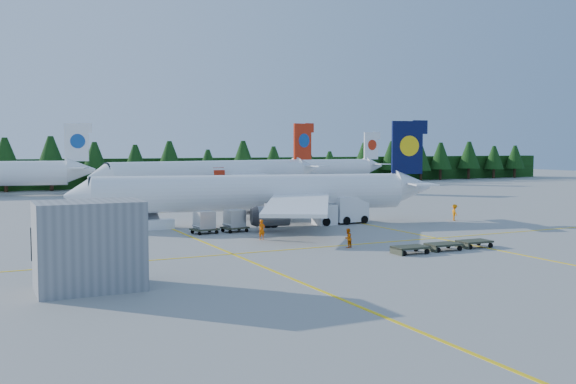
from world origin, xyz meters
name	(u,v)px	position (x,y,z in m)	size (l,w,h in m)	color
ground	(347,234)	(0.00, 0.00, 0.00)	(320.00, 320.00, 0.00)	#969792
taxi_stripe_a	(151,220)	(-14.00, 20.00, 0.01)	(0.25, 120.00, 0.01)	yellow
taxi_stripe_b	(306,212)	(6.00, 20.00, 0.01)	(0.25, 120.00, 0.01)	yellow
taxi_stripe_cross	(382,242)	(0.00, -6.00, 0.01)	(80.00, 0.25, 0.01)	yellow
treeline_hedge	(144,173)	(0.00, 82.00, 3.00)	(220.00, 4.00, 6.00)	black
terminal_building	(89,246)	(-26.00, -14.00, 2.60)	(6.00, 4.00, 5.20)	gray
airliner_navy	(246,194)	(-5.99, 10.71, 3.39)	(38.33, 31.22, 11.28)	white
airliner_red	(209,174)	(3.00, 49.24, 3.83)	(43.04, 34.98, 12.74)	white
airliner_far_right	(297,169)	(30.87, 71.95, 3.69)	(40.54, 5.62, 11.78)	white
airstairs	(152,221)	(-15.76, 12.14, 0.75)	(3.94, 5.35, 3.47)	white
service_truck	(340,210)	(3.78, 7.54, 1.45)	(6.11, 2.39, 2.92)	white
dolly_train	(443,244)	(2.00, -11.75, 0.51)	(9.50, 2.00, 0.16)	#343829
uld_pair	(220,220)	(-10.62, 6.25, 1.24)	(5.70, 2.26, 1.84)	#343829
crew_a	(262,230)	(-8.79, 0.18, 0.91)	(0.66, 0.44, 1.82)	#FF6405
crew_b	(348,238)	(-4.27, -7.25, 0.81)	(0.78, 0.61, 1.61)	#DF5A04
crew_c	(455,212)	(16.97, 4.39, 0.93)	(0.77, 0.52, 1.87)	orange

